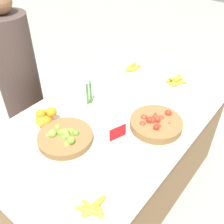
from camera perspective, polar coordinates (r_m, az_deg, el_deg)
The scene contains 12 objects.
ground_plane at distance 2.43m, azimuth -0.00°, elevation -15.56°, with size 12.00×12.00×0.00m, color #ADA599.
market_table at distance 2.12m, azimuth -0.00°, elevation -9.35°, with size 1.80×1.10×0.79m.
lime_bowl at distance 1.69m, azimuth -10.18°, elevation -5.40°, with size 0.35×0.35×0.09m.
tomato_basket at distance 1.78m, azimuth 9.51°, elevation -2.39°, with size 0.35×0.35×0.09m.
orange_pile at distance 1.83m, azimuth -14.60°, elevation -1.27°, with size 0.15×0.14×0.12m.
metal_bowl at distance 2.13m, azimuth 2.39°, elevation 6.04°, with size 0.30×0.30×0.07m.
price_sign at distance 1.66m, azimuth 1.24°, elevation -4.51°, with size 0.12×0.04×0.09m.
veg_bundle at distance 1.94m, azimuth -4.97°, elevation 4.12°, with size 0.06×0.03×0.18m.
banana_bunch_front_right at distance 1.37m, azimuth -4.27°, elevation -20.21°, with size 0.17×0.16×0.04m.
banana_bunch_middle_left at distance 2.41m, azimuth 4.54°, elevation 9.59°, with size 0.21×0.11×0.03m.
banana_bunch_back_center at distance 2.27m, azimuth 13.77°, elevation 6.72°, with size 0.18×0.17×0.06m.
vendor_person at distance 2.45m, azimuth -19.21°, elevation 5.12°, with size 0.34×0.34×1.52m.
Camera 1 is at (-1.11, -0.88, 1.97)m, focal length 42.00 mm.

